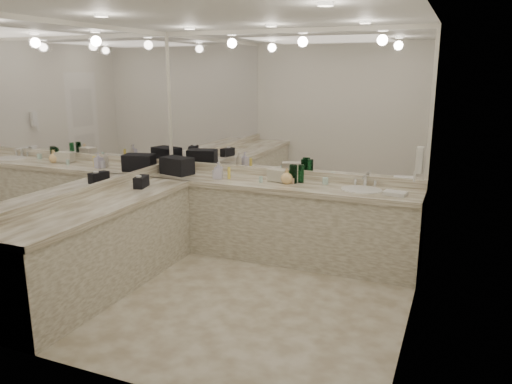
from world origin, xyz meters
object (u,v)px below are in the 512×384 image
at_px(soap_bottle_a, 219,168).
at_px(soap_bottle_b, 219,170).
at_px(cream_cosmetic_case, 278,176).
at_px(wall_phone, 420,160).
at_px(soap_bottle_c, 287,176).
at_px(hand_towel, 395,193).
at_px(black_toiletry_bag, 177,165).
at_px(sink, 361,190).

relative_size(soap_bottle_a, soap_bottle_b, 1.04).
bearing_deg(soap_bottle_a, cream_cosmetic_case, 3.71).
height_order(wall_phone, soap_bottle_c, wall_phone).
bearing_deg(soap_bottle_b, hand_towel, -0.33).
xyz_separation_m(wall_phone, black_toiletry_bag, (-2.86, 0.47, -0.34)).
height_order(wall_phone, soap_bottle_a, wall_phone).
height_order(hand_towel, soap_bottle_a, soap_bottle_a).
relative_size(hand_towel, soap_bottle_a, 1.06).
distance_m(wall_phone, hand_towel, 0.64).
xyz_separation_m(wall_phone, hand_towel, (-0.24, 0.40, -0.43)).
distance_m(wall_phone, soap_bottle_b, 2.33).
xyz_separation_m(hand_towel, soap_bottle_b, (-2.03, 0.01, 0.08)).
bearing_deg(black_toiletry_bag, soap_bottle_c, 0.57).
bearing_deg(soap_bottle_c, hand_towel, -3.82).
xyz_separation_m(sink, soap_bottle_c, (-0.84, -0.02, 0.09)).
height_order(sink, cream_cosmetic_case, cream_cosmetic_case).
distance_m(black_toiletry_bag, soap_bottle_c, 1.42).
distance_m(hand_towel, soap_bottle_b, 2.03).
relative_size(sink, wall_phone, 1.83).
bearing_deg(wall_phone, hand_towel, 121.13).
height_order(black_toiletry_bag, cream_cosmetic_case, black_toiletry_bag).
distance_m(sink, soap_bottle_b, 1.67).
relative_size(hand_towel, soap_bottle_c, 1.28).
distance_m(sink, black_toiletry_bag, 2.26).
relative_size(sink, soap_bottle_b, 2.15).
distance_m(sink, wall_phone, 0.91).
bearing_deg(hand_towel, soap_bottle_a, 177.09).
relative_size(wall_phone, cream_cosmetic_case, 1.03).
bearing_deg(sink, hand_towel, -15.29).
xyz_separation_m(hand_towel, soap_bottle_c, (-1.20, 0.08, 0.07)).
bearing_deg(soap_bottle_a, soap_bottle_b, -67.47).
relative_size(hand_towel, soap_bottle_b, 1.10).
height_order(cream_cosmetic_case, hand_towel, cream_cosmetic_case).
distance_m(cream_cosmetic_case, soap_bottle_a, 0.74).
distance_m(sink, cream_cosmetic_case, 0.97).
bearing_deg(soap_bottle_b, sink, 3.01).
height_order(cream_cosmetic_case, soap_bottle_a, soap_bottle_a).
height_order(hand_towel, soap_bottle_b, soap_bottle_b).
distance_m(soap_bottle_a, soap_bottle_c, 0.86).
relative_size(cream_cosmetic_case, soap_bottle_c, 1.33).
height_order(soap_bottle_a, soap_bottle_c, soap_bottle_a).
height_order(hand_towel, soap_bottle_c, soap_bottle_c).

